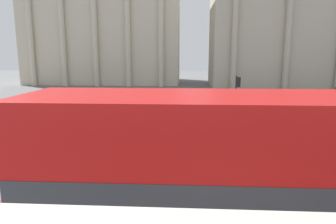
{
  "coord_description": "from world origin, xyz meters",
  "views": [
    {
      "loc": [
        -0.87,
        -2.53,
        5.1
      ],
      "look_at": [
        -1.89,
        15.44,
        1.7
      ],
      "focal_mm": 32.0,
      "sensor_mm": 36.0,
      "label": 1
    }
  ],
  "objects_px": {
    "double_decker_bus": "(276,183)",
    "pedestrian_olive": "(180,128)",
    "traffic_light_mid": "(237,94)",
    "car_white": "(97,115)",
    "car_black": "(85,121)",
    "plaza_building_right": "(303,5)",
    "traffic_light_near": "(335,119)",
    "plaza_building_left": "(107,27)",
    "pedestrian_black": "(176,114)"
  },
  "relations": [
    {
      "from": "double_decker_bus",
      "to": "pedestrian_olive",
      "type": "distance_m",
      "value": 11.08
    },
    {
      "from": "double_decker_bus",
      "to": "traffic_light_mid",
      "type": "distance_m",
      "value": 15.27
    },
    {
      "from": "traffic_light_mid",
      "to": "car_white",
      "type": "xyz_separation_m",
      "value": [
        -10.27,
        0.51,
        -1.73
      ]
    },
    {
      "from": "traffic_light_mid",
      "to": "car_black",
      "type": "distance_m",
      "value": 10.76
    },
    {
      "from": "car_black",
      "to": "pedestrian_olive",
      "type": "distance_m",
      "value": 7.17
    },
    {
      "from": "plaza_building_right",
      "to": "traffic_light_near",
      "type": "bearing_deg",
      "value": -107.84
    },
    {
      "from": "double_decker_bus",
      "to": "plaza_building_right",
      "type": "relative_size",
      "value": 0.36
    },
    {
      "from": "plaza_building_left",
      "to": "traffic_light_near",
      "type": "height_order",
      "value": "plaza_building_left"
    },
    {
      "from": "plaza_building_right",
      "to": "pedestrian_black",
      "type": "relative_size",
      "value": 16.42
    },
    {
      "from": "plaza_building_left",
      "to": "traffic_light_near",
      "type": "xyz_separation_m",
      "value": [
        21.23,
        -45.89,
        -7.93
      ]
    },
    {
      "from": "plaza_building_left",
      "to": "car_white",
      "type": "relative_size",
      "value": 6.68
    },
    {
      "from": "plaza_building_left",
      "to": "traffic_light_mid",
      "type": "bearing_deg",
      "value": -63.35
    },
    {
      "from": "car_white",
      "to": "traffic_light_mid",
      "type": "bearing_deg",
      "value": -139.67
    },
    {
      "from": "traffic_light_near",
      "to": "plaza_building_right",
      "type": "bearing_deg",
      "value": 72.16
    },
    {
      "from": "car_white",
      "to": "car_black",
      "type": "xyz_separation_m",
      "value": [
        -0.23,
        -2.09,
        0.0
      ]
    },
    {
      "from": "plaza_building_right",
      "to": "pedestrian_olive",
      "type": "xyz_separation_m",
      "value": [
        -19.22,
        -35.13,
        -12.16
      ]
    },
    {
      "from": "traffic_light_mid",
      "to": "pedestrian_black",
      "type": "xyz_separation_m",
      "value": [
        -4.26,
        -0.67,
        -1.38
      ]
    },
    {
      "from": "traffic_light_near",
      "to": "car_black",
      "type": "bearing_deg",
      "value": 151.31
    },
    {
      "from": "plaza_building_right",
      "to": "pedestrian_black",
      "type": "xyz_separation_m",
      "value": [
        -19.56,
        -31.39,
        -12.07
      ]
    },
    {
      "from": "double_decker_bus",
      "to": "pedestrian_black",
      "type": "xyz_separation_m",
      "value": [
        -2.56,
        14.5,
        -1.35
      ]
    },
    {
      "from": "traffic_light_mid",
      "to": "plaza_building_right",
      "type": "bearing_deg",
      "value": 63.53
    },
    {
      "from": "car_white",
      "to": "car_black",
      "type": "distance_m",
      "value": 2.1
    },
    {
      "from": "pedestrian_black",
      "to": "plaza_building_left",
      "type": "bearing_deg",
      "value": -156.67
    },
    {
      "from": "double_decker_bus",
      "to": "pedestrian_black",
      "type": "bearing_deg",
      "value": 100.27
    },
    {
      "from": "car_black",
      "to": "pedestrian_black",
      "type": "bearing_deg",
      "value": 170.14
    },
    {
      "from": "double_decker_bus",
      "to": "traffic_light_near",
      "type": "relative_size",
      "value": 2.82
    },
    {
      "from": "traffic_light_near",
      "to": "traffic_light_mid",
      "type": "xyz_separation_m",
      "value": [
        -2.59,
        8.75,
        -0.07
      ]
    },
    {
      "from": "double_decker_bus",
      "to": "plaza_building_left",
      "type": "bearing_deg",
      "value": 108.2
    },
    {
      "from": "traffic_light_mid",
      "to": "pedestrian_olive",
      "type": "distance_m",
      "value": 6.08
    },
    {
      "from": "car_white",
      "to": "plaza_building_left",
      "type": "bearing_deg",
      "value": -33.97
    },
    {
      "from": "plaza_building_left",
      "to": "traffic_light_mid",
      "type": "distance_m",
      "value": 42.33
    },
    {
      "from": "pedestrian_black",
      "to": "traffic_light_near",
      "type": "bearing_deg",
      "value": 42.84
    },
    {
      "from": "car_white",
      "to": "pedestrian_black",
      "type": "relative_size",
      "value": 2.32
    },
    {
      "from": "car_white",
      "to": "car_black",
      "type": "relative_size",
      "value": 1.0
    },
    {
      "from": "traffic_light_mid",
      "to": "car_white",
      "type": "height_order",
      "value": "traffic_light_mid"
    },
    {
      "from": "plaza_building_left",
      "to": "pedestrian_black",
      "type": "distance_m",
      "value": 41.54
    },
    {
      "from": "traffic_light_mid",
      "to": "plaza_building_left",
      "type": "bearing_deg",
      "value": 116.65
    },
    {
      "from": "car_black",
      "to": "plaza_building_right",
      "type": "bearing_deg",
      "value": -146.73
    },
    {
      "from": "traffic_light_mid",
      "to": "pedestrian_black",
      "type": "height_order",
      "value": "traffic_light_mid"
    },
    {
      "from": "traffic_light_near",
      "to": "pedestrian_olive",
      "type": "distance_m",
      "value": 7.97
    },
    {
      "from": "car_white",
      "to": "pedestrian_black",
      "type": "distance_m",
      "value": 6.13
    },
    {
      "from": "car_white",
      "to": "pedestrian_olive",
      "type": "xyz_separation_m",
      "value": [
        6.35,
        -4.92,
        0.27
      ]
    },
    {
      "from": "plaza_building_left",
      "to": "traffic_light_mid",
      "type": "relative_size",
      "value": 7.55
    },
    {
      "from": "double_decker_bus",
      "to": "plaza_building_right",
      "type": "height_order",
      "value": "plaza_building_right"
    },
    {
      "from": "double_decker_bus",
      "to": "pedestrian_olive",
      "type": "bearing_deg",
      "value": 101.9
    },
    {
      "from": "car_black",
      "to": "plaza_building_left",
      "type": "bearing_deg",
      "value": -96.25
    },
    {
      "from": "pedestrian_black",
      "to": "traffic_light_mid",
      "type": "bearing_deg",
      "value": 101.49
    },
    {
      "from": "traffic_light_mid",
      "to": "car_white",
      "type": "relative_size",
      "value": 0.88
    },
    {
      "from": "double_decker_bus",
      "to": "plaza_building_left",
      "type": "xyz_separation_m",
      "value": [
        -16.93,
        52.32,
        8.03
      ]
    },
    {
      "from": "traffic_light_near",
      "to": "pedestrian_olive",
      "type": "bearing_deg",
      "value": 146.37
    }
  ]
}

